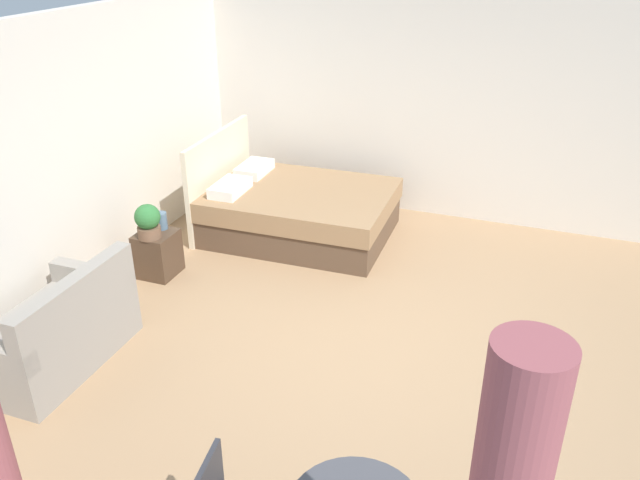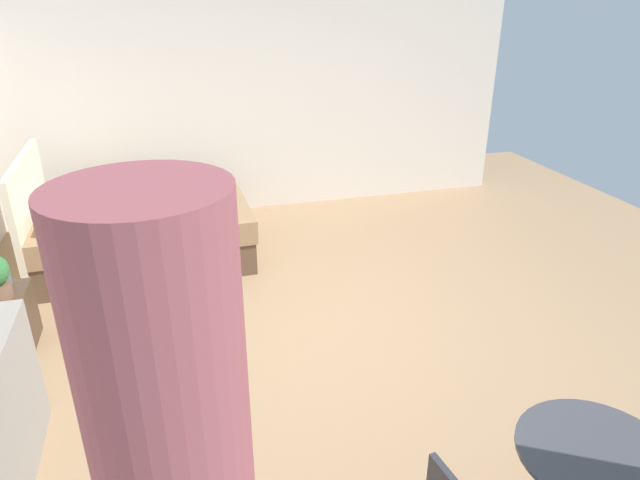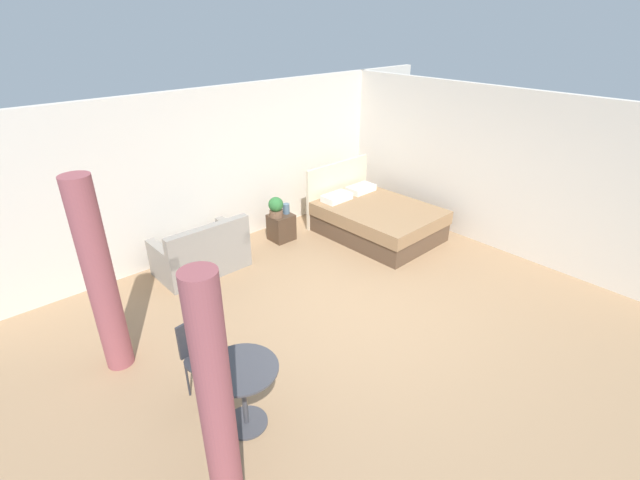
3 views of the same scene
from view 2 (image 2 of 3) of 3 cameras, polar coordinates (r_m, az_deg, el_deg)
name	(u,v)px [view 2 (image 2 of 3)]	position (r m, az deg, el deg)	size (l,w,h in m)	color
ground_plane	(336,331)	(4.72, 1.66, -9.36)	(9.30, 9.39, 0.02)	#9E7A56
wall_right	(262,103)	(7.12, -5.94, 13.80)	(0.12, 6.39, 2.68)	silver
bed	(139,230)	(6.13, -18.04, 1.01)	(1.62, 2.16, 1.16)	brown
nightstand	(7,319)	(5.05, -29.46, -7.05)	(0.40, 0.38, 0.48)	#473323
vase	(1,275)	(5.01, -29.89, -3.11)	(0.13, 0.13, 0.18)	slate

